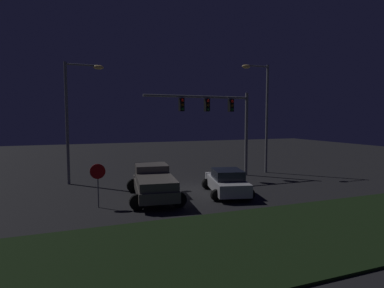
{
  "coord_description": "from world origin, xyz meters",
  "views": [
    {
      "loc": [
        -6.91,
        -18.4,
        4.49
      ],
      "look_at": [
        0.59,
        1.4,
        2.77
      ],
      "focal_mm": 29.2,
      "sensor_mm": 36.0,
      "label": 1
    }
  ],
  "objects_px": {
    "traffic_signal_gantry": "(219,113)",
    "street_lamp_left": "(75,108)",
    "street_lamp_right": "(262,106)",
    "stop_sign": "(98,177)",
    "car_sedan": "(227,182)",
    "pickup_truck": "(153,181)"
  },
  "relations": [
    {
      "from": "traffic_signal_gantry",
      "to": "street_lamp_left",
      "type": "bearing_deg",
      "value": 172.59
    },
    {
      "from": "street_lamp_right",
      "to": "stop_sign",
      "type": "xyz_separation_m",
      "value": [
        -13.44,
        -5.85,
        -3.94
      ]
    },
    {
      "from": "car_sedan",
      "to": "stop_sign",
      "type": "xyz_separation_m",
      "value": [
        -7.35,
        -0.22,
        0.82
      ]
    },
    {
      "from": "traffic_signal_gantry",
      "to": "street_lamp_left",
      "type": "xyz_separation_m",
      "value": [
        -10.2,
        1.33,
        0.3
      ]
    },
    {
      "from": "car_sedan",
      "to": "stop_sign",
      "type": "relative_size",
      "value": 2.11
    },
    {
      "from": "traffic_signal_gantry",
      "to": "street_lamp_left",
      "type": "height_order",
      "value": "street_lamp_left"
    },
    {
      "from": "street_lamp_left",
      "to": "street_lamp_right",
      "type": "xyz_separation_m",
      "value": [
        14.41,
        -0.79,
        0.3
      ]
    },
    {
      "from": "car_sedan",
      "to": "traffic_signal_gantry",
      "type": "xyz_separation_m",
      "value": [
        1.87,
        5.09,
        4.16
      ]
    },
    {
      "from": "street_lamp_right",
      "to": "pickup_truck",
      "type": "bearing_deg",
      "value": -154.16
    },
    {
      "from": "traffic_signal_gantry",
      "to": "stop_sign",
      "type": "relative_size",
      "value": 3.73
    },
    {
      "from": "street_lamp_left",
      "to": "stop_sign",
      "type": "xyz_separation_m",
      "value": [
        0.97,
        -6.64,
        -3.64
      ]
    },
    {
      "from": "pickup_truck",
      "to": "traffic_signal_gantry",
      "type": "bearing_deg",
      "value": -46.74
    },
    {
      "from": "traffic_signal_gantry",
      "to": "street_lamp_right",
      "type": "xyz_separation_m",
      "value": [
        4.21,
        0.54,
        0.6
      ]
    },
    {
      "from": "pickup_truck",
      "to": "traffic_signal_gantry",
      "type": "xyz_separation_m",
      "value": [
        6.18,
        4.49,
        3.9
      ]
    },
    {
      "from": "street_lamp_right",
      "to": "car_sedan",
      "type": "bearing_deg",
      "value": -137.24
    },
    {
      "from": "street_lamp_right",
      "to": "stop_sign",
      "type": "relative_size",
      "value": 3.97
    },
    {
      "from": "street_lamp_right",
      "to": "street_lamp_left",
      "type": "bearing_deg",
      "value": 176.86
    },
    {
      "from": "street_lamp_left",
      "to": "stop_sign",
      "type": "height_order",
      "value": "street_lamp_left"
    },
    {
      "from": "street_lamp_left",
      "to": "pickup_truck",
      "type": "bearing_deg",
      "value": -55.36
    },
    {
      "from": "street_lamp_left",
      "to": "street_lamp_right",
      "type": "height_order",
      "value": "street_lamp_right"
    },
    {
      "from": "pickup_truck",
      "to": "stop_sign",
      "type": "relative_size",
      "value": 2.51
    },
    {
      "from": "pickup_truck",
      "to": "traffic_signal_gantry",
      "type": "distance_m",
      "value": 8.58
    }
  ]
}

